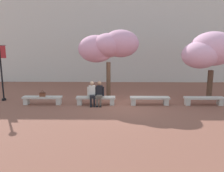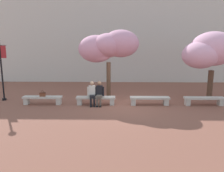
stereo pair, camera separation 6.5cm
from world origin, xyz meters
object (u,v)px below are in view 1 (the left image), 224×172
object	(u,v)px
lamp_post_with_banner	(0,56)
stone_bench_near_west	(96,99)
stone_bench_near_east	(204,99)
cherry_tree_main	(108,46)
stone_bench_west_end	(42,99)
person_seated_right	(99,92)
person_seated_left	(92,92)
handbag	(42,94)
cherry_tree_secondary	(213,51)
stone_bench_center	(150,99)

from	to	relation	value
lamp_post_with_banner	stone_bench_near_west	bearing A→B (deg)	-8.72
stone_bench_near_east	cherry_tree_main	xyz separation A→B (m)	(-5.22, 1.62, 2.81)
stone_bench_west_end	person_seated_right	bearing A→B (deg)	-0.98
person_seated_left	person_seated_right	size ratio (longest dim) A/B	1.00
handbag	stone_bench_near_west	bearing A→B (deg)	0.39
stone_bench_near_west	stone_bench_near_east	world-z (taller)	same
cherry_tree_main	stone_bench_near_west	bearing A→B (deg)	-110.94
stone_bench_west_end	person_seated_left	size ratio (longest dim) A/B	1.64
person_seated_right	cherry_tree_main	world-z (taller)	cherry_tree_main
stone_bench_near_west	lamp_post_with_banner	size ratio (longest dim) A/B	0.48
stone_bench_west_end	cherry_tree_secondary	bearing A→B (deg)	8.59
person_seated_right	stone_bench_near_east	bearing A→B (deg)	0.54
stone_bench_center	person_seated_left	world-z (taller)	person_seated_left
stone_bench_near_east	person_seated_right	world-z (taller)	person_seated_right
cherry_tree_secondary	handbag	bearing A→B (deg)	-171.28
stone_bench_center	person_seated_right	xyz separation A→B (m)	(-2.72, -0.05, 0.39)
stone_bench_near_west	cherry_tree_secondary	size ratio (longest dim) A/B	0.53
stone_bench_center	handbag	size ratio (longest dim) A/B	6.23
handbag	lamp_post_with_banner	xyz separation A→B (m)	(-2.57, 0.86, 2.03)
stone_bench_west_end	stone_bench_center	size ratio (longest dim) A/B	1.00
stone_bench_center	cherry_tree_secondary	world-z (taller)	cherry_tree_secondary
stone_bench_west_end	stone_bench_near_west	world-z (taller)	same
stone_bench_center	cherry_tree_secondary	bearing A→B (deg)	20.91
lamp_post_with_banner	cherry_tree_main	bearing A→B (deg)	7.35
stone_bench_near_east	person_seated_left	size ratio (longest dim) A/B	1.64
person_seated_right	stone_bench_west_end	bearing A→B (deg)	179.02
stone_bench_near_east	person_seated_right	size ratio (longest dim) A/B	1.64
person_seated_left	handbag	xyz separation A→B (m)	(-2.71, 0.03, -0.12)
person_seated_left	cherry_tree_secondary	bearing A→B (deg)	12.31
stone_bench_center	stone_bench_near_west	bearing A→B (deg)	180.00
stone_bench_near_east	stone_bench_west_end	bearing A→B (deg)	180.00
stone_bench_near_east	handbag	xyz separation A→B (m)	(-8.73, -0.02, 0.27)
stone_bench_west_end	stone_bench_near_east	distance (m)	8.76
cherry_tree_main	person_seated_left	bearing A→B (deg)	-115.83
person_seated_left	cherry_tree_secondary	world-z (taller)	cherry_tree_secondary
stone_bench_near_east	handbag	size ratio (longest dim) A/B	6.23
person_seated_right	cherry_tree_main	distance (m)	2.98
lamp_post_with_banner	handbag	bearing A→B (deg)	-18.46
stone_bench_near_west	cherry_tree_main	size ratio (longest dim) A/B	0.52
stone_bench_near_west	cherry_tree_secondary	bearing A→B (deg)	12.22
stone_bench_west_end	cherry_tree_main	distance (m)	4.80
person_seated_right	lamp_post_with_banner	bearing A→B (deg)	171.05
stone_bench_near_west	person_seated_left	bearing A→B (deg)	-164.50
stone_bench_center	lamp_post_with_banner	world-z (taller)	lamp_post_with_banner
stone_bench_near_east	stone_bench_center	bearing A→B (deg)	180.00
cherry_tree_main	lamp_post_with_banner	distance (m)	6.16
person_seated_right	cherry_tree_secondary	distance (m)	7.05
handbag	cherry_tree_secondary	size ratio (longest dim) A/B	0.09
cherry_tree_main	cherry_tree_secondary	size ratio (longest dim) A/B	1.03
stone_bench_west_end	cherry_tree_secondary	world-z (taller)	cherry_tree_secondary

